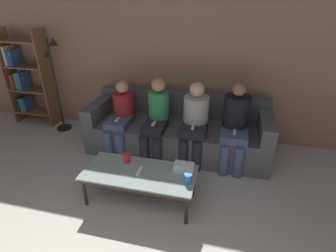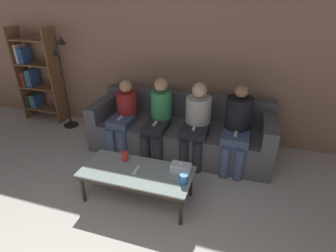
{
  "view_description": "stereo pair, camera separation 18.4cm",
  "coord_description": "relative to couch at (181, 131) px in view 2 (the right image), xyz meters",
  "views": [
    {
      "loc": [
        0.69,
        -0.16,
        2.14
      ],
      "look_at": [
        0.0,
        2.66,
        0.69
      ],
      "focal_mm": 28.0,
      "sensor_mm": 36.0,
      "label": 1
    },
    {
      "loc": [
        0.87,
        -0.11,
        2.14
      ],
      "look_at": [
        0.0,
        2.66,
        0.69
      ],
      "focal_mm": 28.0,
      "sensor_mm": 36.0,
      "label": 2
    }
  ],
  "objects": [
    {
      "name": "cup_near_right",
      "position": [
        0.37,
        -1.29,
        0.15
      ],
      "size": [
        0.08,
        0.08,
        0.1
      ],
      "color": "#3372BF",
      "rests_on": "coffee_table"
    },
    {
      "name": "coffee_table",
      "position": [
        -0.18,
        -1.24,
        0.06
      ],
      "size": [
        1.25,
        0.56,
        0.39
      ],
      "color": "#8C9E99",
      "rests_on": "ground_plane"
    },
    {
      "name": "game_remote",
      "position": [
        -0.18,
        -1.24,
        0.1
      ],
      "size": [
        0.04,
        0.15,
        0.02
      ],
      "color": "white",
      "rests_on": "coffee_table"
    },
    {
      "name": "couch",
      "position": [
        0.0,
        0.0,
        0.0
      ],
      "size": [
        2.63,
        0.92,
        0.8
      ],
      "color": "#515156",
      "rests_on": "ground_plane"
    },
    {
      "name": "seated_person_left_end",
      "position": [
        -0.81,
        -0.22,
        0.27
      ],
      "size": [
        0.31,
        0.64,
        1.05
      ],
      "color": "#47567A",
      "rests_on": "ground_plane"
    },
    {
      "name": "bookshelf",
      "position": [
        -2.83,
        0.31,
        0.51
      ],
      "size": [
        0.78,
        0.32,
        1.67
      ],
      "color": "brown",
      "rests_on": "ground_plane"
    },
    {
      "name": "cup_near_left",
      "position": [
        -0.39,
        -1.09,
        0.15
      ],
      "size": [
        0.07,
        0.07,
        0.11
      ],
      "color": "red",
      "rests_on": "coffee_table"
    },
    {
      "name": "seated_person_mid_right",
      "position": [
        0.27,
        -0.2,
        0.31
      ],
      "size": [
        0.35,
        0.65,
        1.11
      ],
      "color": "#28282D",
      "rests_on": "ground_plane"
    },
    {
      "name": "standing_lamp",
      "position": [
        -2.1,
        0.17,
        0.66
      ],
      "size": [
        0.31,
        0.26,
        1.57
      ],
      "color": "black",
      "rests_on": "ground_plane"
    },
    {
      "name": "seated_person_mid_left",
      "position": [
        -0.27,
        -0.22,
        0.3
      ],
      "size": [
        0.31,
        0.66,
        1.13
      ],
      "color": "#28282D",
      "rests_on": "ground_plane"
    },
    {
      "name": "wall_back",
      "position": [
        0.0,
        0.54,
        1.0
      ],
      "size": [
        12.0,
        0.06,
        2.6
      ],
      "color": "#9E755B",
      "rests_on": "ground_plane"
    },
    {
      "name": "seated_person_right_end",
      "position": [
        0.81,
        -0.2,
        0.32
      ],
      "size": [
        0.35,
        0.66,
        1.13
      ],
      "color": "#47567A",
      "rests_on": "ground_plane"
    },
    {
      "name": "tissue_box",
      "position": [
        0.3,
        -1.11,
        0.15
      ],
      "size": [
        0.22,
        0.12,
        0.13
      ],
      "color": "silver",
      "rests_on": "coffee_table"
    }
  ]
}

